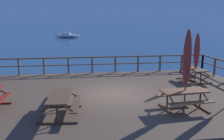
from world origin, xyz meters
name	(u,v)px	position (x,y,z in m)	size (l,w,h in m)	color
ground_plane	(114,109)	(0.00, 0.00, 0.00)	(600.00, 600.00, 0.00)	navy
wooden_deck	(114,101)	(0.00, 0.00, 0.40)	(14.19, 9.69, 0.79)	brown
railing_waterside_far	(104,62)	(0.00, 4.70, 1.53)	(13.99, 0.10, 1.09)	brown
picnic_table_mid_left	(184,95)	(2.43, -2.39, 1.35)	(1.90, 1.55, 0.78)	brown
picnic_table_front_left	(194,72)	(4.84, 1.69, 1.35)	(1.53, 1.87, 0.78)	brown
picnic_table_mid_right	(60,100)	(-2.34, -2.35, 1.35)	(1.55, 2.09, 0.78)	brown
patio_umbrella_tall_back_left	(187,59)	(2.47, -2.35, 2.78)	(0.32, 0.32, 3.12)	#4C3828
patio_umbrella_tall_back_right	(197,51)	(4.88, 1.62, 2.53)	(0.32, 0.32, 2.74)	#4C3828
sailboat_distant	(67,36)	(-4.13, 47.26, 0.51)	(6.23, 3.12, 7.72)	white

